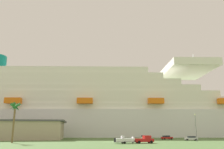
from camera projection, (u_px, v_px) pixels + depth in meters
name	position (u px, v px, depth m)	size (l,w,h in m)	color
ground_plane	(103.00, 139.00, 105.66)	(600.00, 600.00, 0.00)	#4C6B38
cruise_ship	(63.00, 110.00, 137.66)	(308.00, 59.16, 58.12)	white
pickup_truck	(145.00, 140.00, 68.76)	(5.82, 2.87, 2.20)	red
small_boat_on_trailer	(127.00, 140.00, 67.52)	(7.33, 2.91, 2.15)	#595960
palm_tree	(15.00, 110.00, 72.93)	(3.45, 3.45, 12.10)	brown
street_lamp	(196.00, 124.00, 79.35)	(0.56, 0.56, 9.17)	slate
parked_car_silver_sedan	(191.00, 138.00, 86.06)	(4.87, 2.63, 1.58)	silver
parked_car_red_hatchback	(167.00, 137.00, 95.39)	(4.82, 2.66, 1.58)	red
parked_car_white_van	(145.00, 137.00, 98.88)	(4.64, 2.58, 1.58)	white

